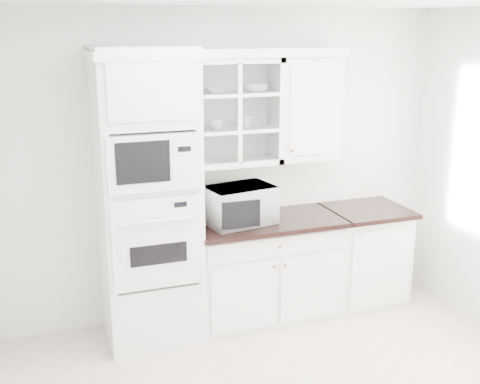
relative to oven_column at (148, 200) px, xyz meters
name	(u,v)px	position (x,y,z in m)	size (l,w,h in m)	color
room_shell	(285,145)	(0.75, -0.99, 0.58)	(4.00, 3.50, 2.70)	white
oven_column	(148,200)	(0.00, 0.00, 0.00)	(0.76, 0.68, 2.40)	white
base_cabinet_run	(265,267)	(1.03, 0.03, -0.74)	(1.32, 0.67, 0.92)	white
extra_base_cabinet	(363,254)	(2.03, 0.03, -0.74)	(0.72, 0.67, 0.92)	white
upper_cabinet_glass	(233,112)	(0.78, 0.17, 0.65)	(0.80, 0.33, 0.90)	white
upper_cabinet_solid	(306,108)	(1.46, 0.17, 0.65)	(0.55, 0.33, 0.90)	white
crown_molding	(222,53)	(0.68, 0.14, 1.14)	(2.14, 0.38, 0.07)	white
countertop_microwave	(239,204)	(0.77, 0.01, -0.12)	(0.56, 0.46, 0.32)	white
bowl_a	(217,90)	(0.64, 0.16, 0.83)	(0.19, 0.19, 0.05)	white
bowl_b	(256,88)	(0.98, 0.15, 0.84)	(0.20, 0.20, 0.06)	white
cup_a	(216,124)	(0.62, 0.15, 0.55)	(0.11, 0.11, 0.09)	white
cup_b	(246,121)	(0.89, 0.16, 0.56)	(0.11, 0.11, 0.11)	white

